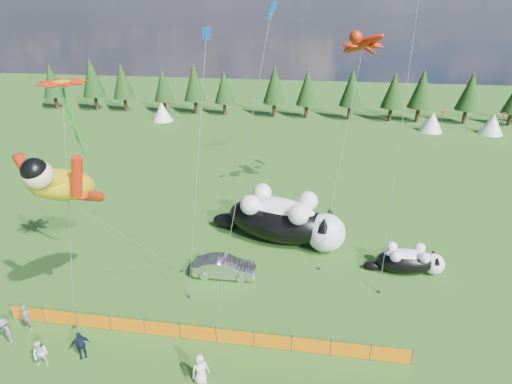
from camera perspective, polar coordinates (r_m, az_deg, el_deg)
ground at (r=25.32m, az=-6.27°, el=-15.49°), size 160.00×160.00×0.00m
safety_fence at (r=22.87m, az=-8.28°, el=-19.33°), size 22.06×0.06×1.10m
tree_line at (r=64.91m, az=3.61°, el=14.08°), size 90.00×4.00×8.00m
festival_tents at (r=60.63m, az=13.67°, el=10.11°), size 50.00×3.20×2.80m
cat_large at (r=30.15m, az=3.96°, el=-3.87°), size 10.50×5.66×3.85m
cat_small at (r=29.03m, az=21.04°, el=-9.09°), size 5.29×2.10×1.91m
car at (r=26.98m, az=-4.54°, el=-10.65°), size 4.20×1.61×1.37m
spectator_a at (r=26.28m, az=-30.00°, el=-15.28°), size 0.61×0.41×1.65m
spectator_b at (r=23.82m, az=-28.41°, el=-19.69°), size 0.81×0.53×1.56m
spectator_c at (r=23.43m, az=-23.77°, el=-19.35°), size 1.06×0.90×1.61m
spectator_d at (r=25.91m, az=-32.21°, el=-16.51°), size 1.21×0.99×1.66m
spectator_e at (r=20.76m, az=-7.97°, el=-23.79°), size 1.00×0.93×1.71m
superhero_kite at (r=21.53m, az=-25.74°, el=0.93°), size 6.26×7.93×11.86m
gecko_kite at (r=33.53m, az=14.97°, el=19.75°), size 6.27×13.78×17.23m
flower_kite at (r=22.99m, az=-25.92°, el=13.45°), size 2.97×5.03×13.21m
diamond_kite_a at (r=24.51m, az=-7.26°, el=19.56°), size 1.14×5.40×15.92m
diamond_kite_c at (r=17.03m, az=1.37°, el=20.54°), size 3.23×1.18×16.89m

